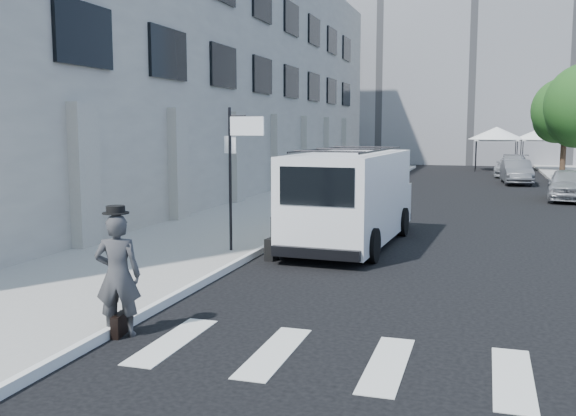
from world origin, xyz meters
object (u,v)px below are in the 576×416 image
Objects in this scene: parked_car_b at (516,172)px; parked_car_c at (513,166)px; cargo_van at (352,197)px; parked_car_a at (568,184)px; businessman at (118,275)px; briefcase at (120,325)px; suitcase at (272,249)px.

parked_car_c reaches higher than parked_car_b.
parked_car_b is 5.77m from parked_car_c.
parked_car_a is (6.87, 13.12, -0.58)m from cargo_van.
parked_car_a is 1.00× the size of parked_car_b.
businessman is at bearing -107.24° from parked_car_b.
parked_car_c is at bearing 68.08° from briefcase.
parked_car_c is (-1.80, 13.77, -0.01)m from parked_car_a.
parked_car_a is 8.20m from parked_car_b.
parked_car_a reaches higher than briefcase.
suitcase is 0.21× the size of parked_car_c.
suitcase is at bearing -95.51° from parked_car_c.
businessman reaches higher than suitcase.
parked_car_c is at bearing 102.22° from parked_car_a.
parked_car_c is (0.00, 5.77, 0.02)m from parked_car_b.
cargo_van is at bearing -120.99° from businessman.
parked_car_b reaches higher than briefcase.
suitcase reaches higher than briefcase.
parked_car_b is (6.90, 29.79, -0.27)m from businessman.
briefcase is 0.43× the size of suitcase.
businessman reaches higher than parked_car_c.
parked_car_b is (6.47, 23.78, 0.40)m from suitcase.
parked_car_b is (5.07, 21.12, -0.61)m from cargo_van.
businessman is at bearing -106.99° from parked_car_a.
parked_car_b is at bearing 66.02° from briefcase.
briefcase is 30.58m from parked_car_b.
cargo_van is at bearing 69.08° from suitcase.
cargo_van is 21.73m from parked_car_b.
businessman is 0.46× the size of parked_car_a.
cargo_van is 1.65× the size of parked_car_a.
businessman is 0.28× the size of cargo_van.
businessman reaches higher than briefcase.
cargo_van reaches higher than parked_car_a.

